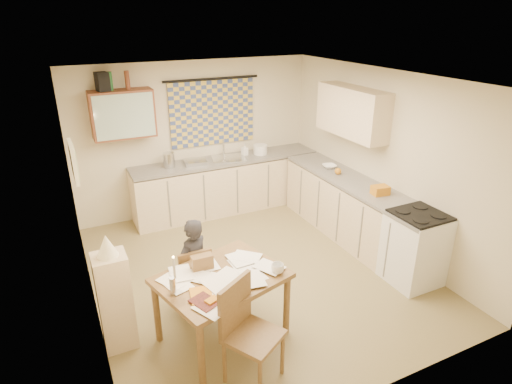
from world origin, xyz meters
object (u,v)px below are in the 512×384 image
counter_right (355,212)px  stove (415,248)px  counter_back (230,184)px  dining_table (222,306)px  chair_far (193,289)px  person (194,266)px  shelf_stand (115,301)px

counter_right → stove: size_ratio=3.12×
counter_back → dining_table: bearing=-114.2°
chair_far → person: person is taller
dining_table → person: bearing=86.7°
counter_back → shelf_stand: 3.46m
chair_far → shelf_stand: bearing=16.0°
dining_table → person: (-0.12, 0.55, 0.20)m
stove → counter_right: bearing=90.0°
person → chair_far: bearing=-108.6°
stove → person: bearing=166.5°
counter_right → shelf_stand: 3.62m
person → shelf_stand: 0.90m
stove → shelf_stand: bearing=172.8°
counter_back → person: 2.78m
counter_right → shelf_stand: shelf_stand is taller
counter_back → dining_table: (-1.32, -2.93, -0.07)m
chair_far → person: bearing=98.7°
counter_back → shelf_stand: shelf_stand is taller
dining_table → chair_far: chair_far is taller
counter_right → chair_far: bearing=-169.3°
counter_right → person: 2.72m
counter_right → shelf_stand: size_ratio=2.80×
counter_right → chair_far: counter_right is taller
stove → counter_back: bearing=112.1°
chair_far → dining_table: bearing=102.5°
counter_right → shelf_stand: bearing=-168.2°
person → counter_back: bearing=-147.7°
chair_far → shelf_stand: size_ratio=0.78×
chair_far → shelf_stand: 0.94m
dining_table → shelf_stand: shelf_stand is taller
counter_back → shelf_stand: size_ratio=3.13×
counter_right → chair_far: size_ratio=3.59×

